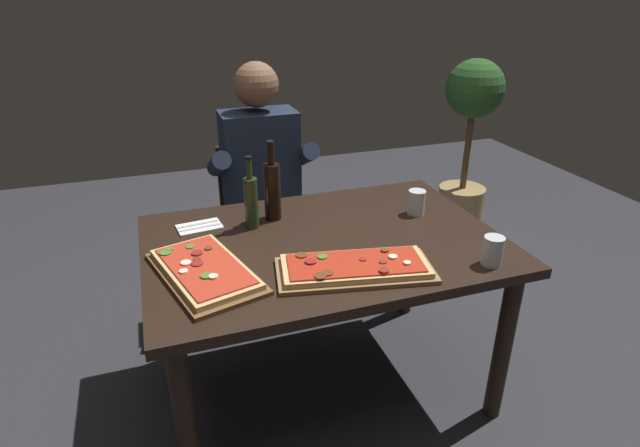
{
  "coord_description": "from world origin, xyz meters",
  "views": [
    {
      "loc": [
        -0.61,
        -1.72,
        1.67
      ],
      "look_at": [
        0.0,
        0.05,
        0.79
      ],
      "focal_mm": 28.84,
      "sensor_mm": 36.0,
      "label": 1
    }
  ],
  "objects_px": {
    "pizza_rectangular_front": "(355,268)",
    "seated_diner": "(263,180)",
    "dining_table": "(324,261)",
    "diner_chair": "(260,216)",
    "pizza_rectangular_left": "(205,271)",
    "potted_plant_corner": "(469,138)",
    "tumbler_near_camera": "(417,202)",
    "wine_bottle_dark": "(251,201)",
    "tumbler_far_side": "(493,252)",
    "oil_bottle_amber": "(272,190)"
  },
  "relations": [
    {
      "from": "pizza_rectangular_front",
      "to": "seated_diner",
      "type": "height_order",
      "value": "seated_diner"
    },
    {
      "from": "dining_table",
      "to": "diner_chair",
      "type": "height_order",
      "value": "diner_chair"
    },
    {
      "from": "pizza_rectangular_left",
      "to": "seated_diner",
      "type": "distance_m",
      "value": 0.95
    },
    {
      "from": "diner_chair",
      "to": "potted_plant_corner",
      "type": "relative_size",
      "value": 0.71
    },
    {
      "from": "pizza_rectangular_left",
      "to": "diner_chair",
      "type": "distance_m",
      "value": 1.09
    },
    {
      "from": "pizza_rectangular_front",
      "to": "tumbler_near_camera",
      "type": "height_order",
      "value": "tumbler_near_camera"
    },
    {
      "from": "wine_bottle_dark",
      "to": "tumbler_near_camera",
      "type": "relative_size",
      "value": 2.85
    },
    {
      "from": "tumbler_far_side",
      "to": "diner_chair",
      "type": "distance_m",
      "value": 1.4
    },
    {
      "from": "pizza_rectangular_front",
      "to": "oil_bottle_amber",
      "type": "distance_m",
      "value": 0.58
    },
    {
      "from": "oil_bottle_amber",
      "to": "potted_plant_corner",
      "type": "relative_size",
      "value": 0.28
    },
    {
      "from": "pizza_rectangular_front",
      "to": "tumbler_near_camera",
      "type": "xyz_separation_m",
      "value": [
        0.45,
        0.39,
        0.03
      ]
    },
    {
      "from": "diner_chair",
      "to": "tumbler_far_side",
      "type": "bearing_deg",
      "value": -64.57
    },
    {
      "from": "pizza_rectangular_front",
      "to": "seated_diner",
      "type": "relative_size",
      "value": 0.44
    },
    {
      "from": "dining_table",
      "to": "diner_chair",
      "type": "distance_m",
      "value": 0.87
    },
    {
      "from": "potted_plant_corner",
      "to": "tumbler_far_side",
      "type": "bearing_deg",
      "value": -121.4
    },
    {
      "from": "pizza_rectangular_left",
      "to": "diner_chair",
      "type": "relative_size",
      "value": 0.62
    },
    {
      "from": "wine_bottle_dark",
      "to": "diner_chair",
      "type": "distance_m",
      "value": 0.76
    },
    {
      "from": "dining_table",
      "to": "tumbler_far_side",
      "type": "relative_size",
      "value": 12.76
    },
    {
      "from": "tumbler_near_camera",
      "to": "diner_chair",
      "type": "relative_size",
      "value": 0.12
    },
    {
      "from": "tumbler_near_camera",
      "to": "potted_plant_corner",
      "type": "distance_m",
      "value": 1.48
    },
    {
      "from": "diner_chair",
      "to": "pizza_rectangular_left",
      "type": "bearing_deg",
      "value": -112.62
    },
    {
      "from": "dining_table",
      "to": "seated_diner",
      "type": "relative_size",
      "value": 1.05
    },
    {
      "from": "dining_table",
      "to": "pizza_rectangular_left",
      "type": "relative_size",
      "value": 2.58
    },
    {
      "from": "pizza_rectangular_front",
      "to": "tumbler_far_side",
      "type": "relative_size",
      "value": 5.36
    },
    {
      "from": "dining_table",
      "to": "diner_chair",
      "type": "bearing_deg",
      "value": 95.12
    },
    {
      "from": "pizza_rectangular_left",
      "to": "wine_bottle_dark",
      "type": "relative_size",
      "value": 1.76
    },
    {
      "from": "dining_table",
      "to": "tumbler_near_camera",
      "type": "relative_size",
      "value": 12.94
    },
    {
      "from": "pizza_rectangular_left",
      "to": "tumbler_near_camera",
      "type": "xyz_separation_m",
      "value": [
        0.95,
        0.23,
        0.03
      ]
    },
    {
      "from": "pizza_rectangular_front",
      "to": "dining_table",
      "type": "bearing_deg",
      "value": 93.85
    },
    {
      "from": "pizza_rectangular_front",
      "to": "seated_diner",
      "type": "bearing_deg",
      "value": 95.38
    },
    {
      "from": "tumbler_near_camera",
      "to": "diner_chair",
      "type": "distance_m",
      "value": 0.97
    },
    {
      "from": "dining_table",
      "to": "oil_bottle_amber",
      "type": "bearing_deg",
      "value": 117.76
    },
    {
      "from": "pizza_rectangular_front",
      "to": "oil_bottle_amber",
      "type": "xyz_separation_m",
      "value": [
        -0.16,
        0.54,
        0.11
      ]
    },
    {
      "from": "potted_plant_corner",
      "to": "pizza_rectangular_front",
      "type": "bearing_deg",
      "value": -134.64
    },
    {
      "from": "pizza_rectangular_front",
      "to": "potted_plant_corner",
      "type": "bearing_deg",
      "value": 45.36
    },
    {
      "from": "oil_bottle_amber",
      "to": "diner_chair",
      "type": "xyz_separation_m",
      "value": [
        0.06,
        0.59,
        -0.39
      ]
    },
    {
      "from": "oil_bottle_amber",
      "to": "dining_table",
      "type": "bearing_deg",
      "value": -62.24
    },
    {
      "from": "dining_table",
      "to": "pizza_rectangular_left",
      "type": "height_order",
      "value": "pizza_rectangular_left"
    },
    {
      "from": "wine_bottle_dark",
      "to": "oil_bottle_amber",
      "type": "height_order",
      "value": "oil_bottle_amber"
    },
    {
      "from": "pizza_rectangular_front",
      "to": "oil_bottle_amber",
      "type": "height_order",
      "value": "oil_bottle_amber"
    },
    {
      "from": "dining_table",
      "to": "oil_bottle_amber",
      "type": "xyz_separation_m",
      "value": [
        -0.14,
        0.27,
        0.23
      ]
    },
    {
      "from": "wine_bottle_dark",
      "to": "potted_plant_corner",
      "type": "distance_m",
      "value": 1.99
    },
    {
      "from": "pizza_rectangular_left",
      "to": "dining_table",
      "type": "bearing_deg",
      "value": 14.23
    },
    {
      "from": "oil_bottle_amber",
      "to": "diner_chair",
      "type": "bearing_deg",
      "value": 83.82
    },
    {
      "from": "pizza_rectangular_left",
      "to": "wine_bottle_dark",
      "type": "height_order",
      "value": "wine_bottle_dark"
    },
    {
      "from": "diner_chair",
      "to": "seated_diner",
      "type": "height_order",
      "value": "seated_diner"
    },
    {
      "from": "wine_bottle_dark",
      "to": "oil_bottle_amber",
      "type": "xyz_separation_m",
      "value": [
        0.1,
        0.06,
        0.02
      ]
    },
    {
      "from": "diner_chair",
      "to": "tumbler_near_camera",
      "type": "bearing_deg",
      "value": -53.68
    },
    {
      "from": "oil_bottle_amber",
      "to": "tumbler_near_camera",
      "type": "distance_m",
      "value": 0.63
    },
    {
      "from": "pizza_rectangular_left",
      "to": "wine_bottle_dark",
      "type": "distance_m",
      "value": 0.42
    }
  ]
}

